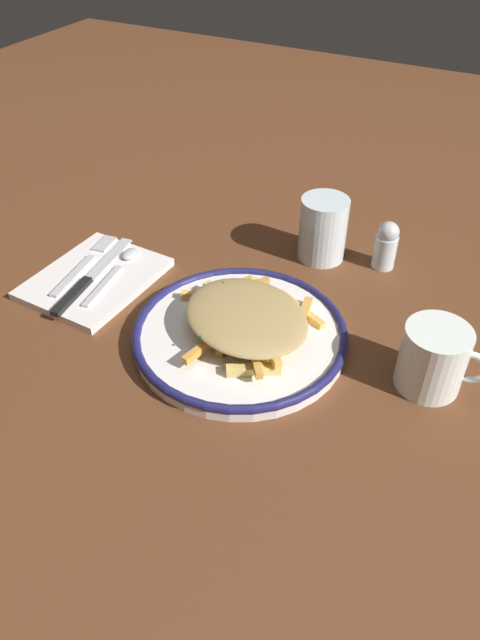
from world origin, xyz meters
TOP-DOWN VIEW (x-y plane):
  - ground_plane at (0.00, 0.00)m, footprint 2.60×2.60m
  - plate at (0.00, 0.00)m, footprint 0.29×0.29m
  - fries_heap at (0.01, 0.01)m, footprint 0.23×0.21m
  - napkin at (-0.26, 0.02)m, footprint 0.17×0.20m
  - fork at (-0.29, 0.03)m, footprint 0.04×0.18m
  - knife at (-0.26, -0.00)m, footprint 0.04×0.21m
  - spoon at (-0.24, 0.05)m, footprint 0.04×0.15m
  - water_glass at (0.02, 0.24)m, footprint 0.08×0.08m
  - coffee_mug at (0.24, 0.04)m, footprint 0.11×0.08m
  - salt_shaker at (0.12, 0.26)m, footprint 0.04×0.04m

SIDE VIEW (x-z plane):
  - ground_plane at x=0.00m, z-range 0.00..0.00m
  - napkin at x=-0.26m, z-range 0.00..0.01m
  - plate at x=0.00m, z-range 0.00..0.02m
  - fork at x=-0.29m, z-range 0.01..0.02m
  - knife at x=-0.26m, z-range 0.01..0.02m
  - spoon at x=-0.24m, z-range 0.01..0.02m
  - salt_shaker at x=0.12m, z-range 0.00..0.08m
  - fries_heap at x=0.01m, z-range 0.02..0.06m
  - coffee_mug at x=0.24m, z-range 0.00..0.09m
  - water_glass at x=0.02m, z-range 0.00..0.10m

